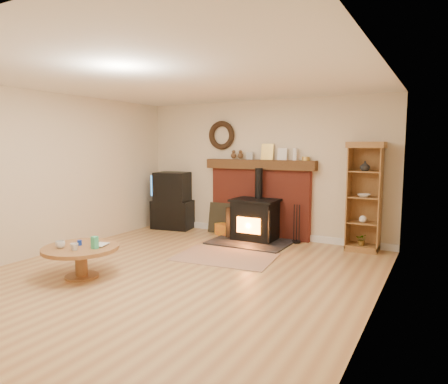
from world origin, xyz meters
The scene contains 11 objects.
ground centered at (0.00, 0.00, 0.00)m, with size 5.50×5.50×0.00m, color #A97546.
room_shell centered at (-0.02, 0.09, 1.72)m, with size 5.02×5.52×2.61m.
chimney_breast centered at (0.00, 2.67, 0.80)m, with size 2.20×0.22×1.78m.
wood_stove centered at (0.08, 2.28, 0.38)m, with size 1.40×1.00×1.33m.
area_rug centered at (0.14, 1.07, 0.01)m, with size 1.53×1.05×0.01m, color brown.
tv_unit centered at (-1.90, 2.47, 0.57)m, with size 0.90×0.70×1.19m.
curio_cabinet centered at (1.95, 2.55, 0.91)m, with size 0.58×0.42×1.81m.
firelog_box centered at (-0.62, 2.40, 0.11)m, with size 0.36×0.22×0.22m, color yellow.
leaning_painting centered at (-0.80, 2.55, 0.30)m, with size 0.51×0.03×0.61m, color black.
fire_tools centered at (0.81, 2.50, 0.13)m, with size 0.16×0.16×0.70m.
coffee_table centered at (-1.07, -0.71, 0.34)m, with size 0.99×0.99×0.58m.
Camera 1 is at (3.11, -4.28, 1.76)m, focal length 32.00 mm.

